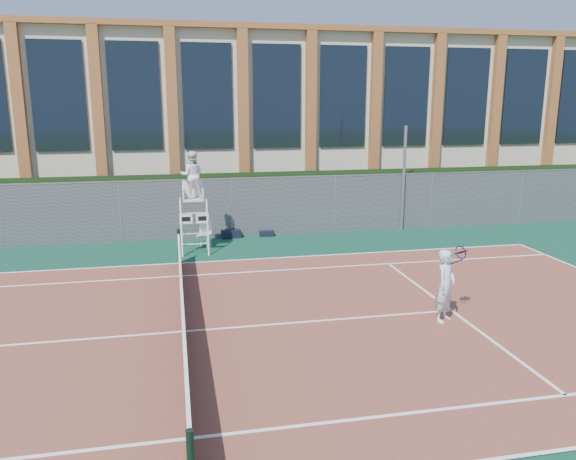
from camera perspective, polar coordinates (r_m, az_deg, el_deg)
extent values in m
plane|color=#233814|center=(12.76, -10.58, -10.23)|extent=(120.00, 120.00, 0.00)
cube|color=#0C3723|center=(13.69, -10.67, -8.59)|extent=(36.00, 20.00, 0.01)
cube|color=brown|center=(12.76, -10.58, -10.14)|extent=(23.77, 10.97, 0.02)
cylinder|color=black|center=(17.91, -11.02, -1.63)|extent=(0.10, 0.10, 1.10)
cube|color=black|center=(12.59, -10.66, -8.30)|extent=(0.03, 11.00, 0.86)
cube|color=white|center=(12.44, -10.75, -6.34)|extent=(0.06, 11.20, 0.07)
cube|color=black|center=(22.10, -11.24, 2.55)|extent=(40.00, 1.40, 2.20)
cube|color=beige|center=(29.78, -11.63, 10.75)|extent=(44.00, 10.00, 8.00)
cube|color=#95572B|center=(29.93, -12.01, 18.61)|extent=(45.00, 10.60, 0.25)
cylinder|color=#9EA0A5|center=(22.46, 11.66, 5.13)|extent=(0.12, 0.12, 4.08)
cylinder|color=white|center=(18.73, -10.77, 0.10)|extent=(0.05, 0.51, 1.87)
cylinder|color=white|center=(18.76, -8.15, 0.21)|extent=(0.05, 0.51, 1.87)
cylinder|color=white|center=(19.66, -10.82, 0.70)|extent=(0.05, 0.51, 1.87)
cylinder|color=white|center=(19.69, -8.32, 0.81)|extent=(0.05, 0.51, 1.87)
cube|color=white|center=(19.04, -9.61, 3.06)|extent=(0.67, 0.57, 0.06)
cube|color=white|center=(19.25, -9.68, 4.18)|extent=(0.67, 0.05, 0.57)
cube|color=white|center=(18.76, -10.32, 1.11)|extent=(0.42, 0.03, 0.33)
cube|color=white|center=(18.78, -8.69, 1.18)|extent=(0.42, 0.03, 0.33)
imported|color=white|center=(18.97, -9.71, 5.52)|extent=(0.80, 0.65, 1.58)
cube|color=silver|center=(19.70, -8.55, -0.47)|extent=(0.57, 0.57, 0.04)
cube|color=silver|center=(19.83, -8.39, 0.36)|extent=(0.42, 0.20, 0.47)
cylinder|color=silver|center=(19.66, -9.18, -1.24)|extent=(0.03, 0.03, 0.44)
cylinder|color=silver|center=(19.54, -8.21, -1.29)|extent=(0.03, 0.03, 0.44)
cylinder|color=silver|center=(19.98, -8.84, -1.00)|extent=(0.03, 0.03, 0.44)
cylinder|color=silver|center=(19.86, -7.88, -1.05)|extent=(0.03, 0.03, 0.44)
cube|color=black|center=(21.01, -5.80, -0.41)|extent=(0.75, 0.38, 0.30)
cube|color=black|center=(21.19, -2.19, -0.37)|extent=(0.54, 0.25, 0.21)
imported|color=silver|center=(13.33, 15.70, -5.48)|extent=(0.73, 0.70, 1.68)
torus|color=#22144B|center=(13.53, 17.15, -2.18)|extent=(0.38, 0.30, 0.30)
sphere|color=#CCE533|center=(13.75, 17.15, -2.17)|extent=(0.07, 0.07, 0.07)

